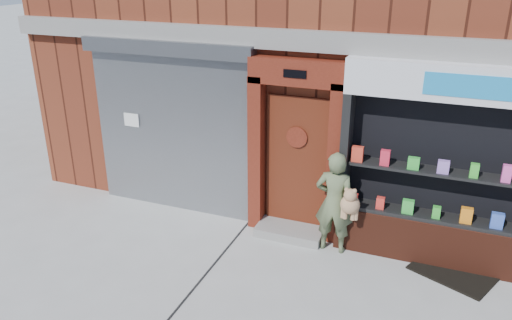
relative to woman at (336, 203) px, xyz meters
The scene contains 6 objects.
ground 1.75m from the woman, 90.39° to the right, with size 80.00×80.00×0.00m, color #9E9E99.
shutter_bay 3.16m from the woman, behind, with size 3.10×0.30×3.04m.
red_door_bay 1.04m from the woman, 156.99° to the left, with size 1.52×0.58×2.90m.
pharmacy_bay 1.84m from the woman, ahead, with size 3.50×0.41×3.00m.
woman is the anchor object (origin of this frame).
doormat 1.96m from the woman, ahead, with size 1.10×0.77×0.03m, color black.
Camera 1 is at (1.35, -5.20, 4.26)m, focal length 35.00 mm.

